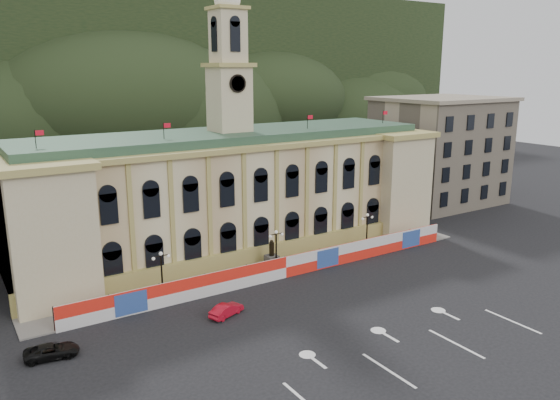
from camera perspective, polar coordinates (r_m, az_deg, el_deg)
ground at (r=52.51m, az=9.85°, el=-13.08°), size 260.00×260.00×0.00m
lane_markings at (r=49.41m, az=13.90°, el=-15.09°), size 26.00×10.00×0.02m
hill_ridge at (r=159.48m, az=-21.45°, el=11.27°), size 230.00×80.00×64.00m
city_hall at (r=71.42m, az=-4.97°, el=0.97°), size 56.20×17.60×37.10m
side_building_right at (r=100.53m, az=16.35°, el=5.00°), size 21.00×17.00×18.60m
hoarding_fence at (r=62.93m, az=0.60°, el=-7.01°), size 50.00×0.44×2.50m
pavement at (r=65.42m, az=-0.75°, el=-7.28°), size 56.00×5.50×0.16m
statue at (r=65.24m, az=-0.87°, el=-6.31°), size 1.40×1.40×3.72m
lamp_left at (r=57.99m, az=-12.26°, el=-7.25°), size 1.96×0.44×5.15m
lamp_center at (r=63.82m, az=-0.40°, el=-4.98°), size 1.96×0.44×5.15m
lamp_right at (r=71.93m, az=9.08°, el=-2.99°), size 1.96×0.44×5.15m
red_sedan at (r=54.14m, az=-5.62°, el=-11.35°), size 3.79×4.62×1.24m
black_suv at (r=50.54m, az=-22.75°, el=-14.35°), size 3.44×5.01×1.21m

